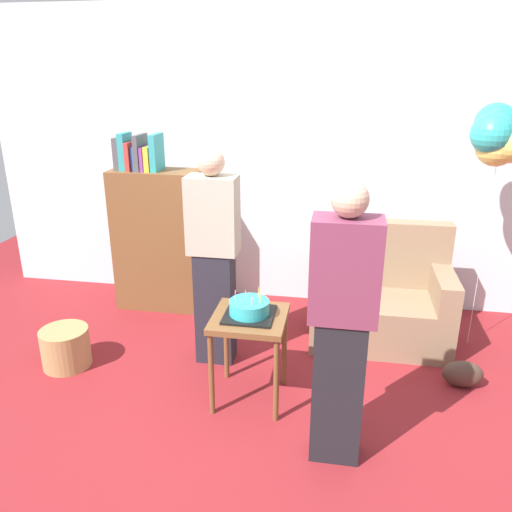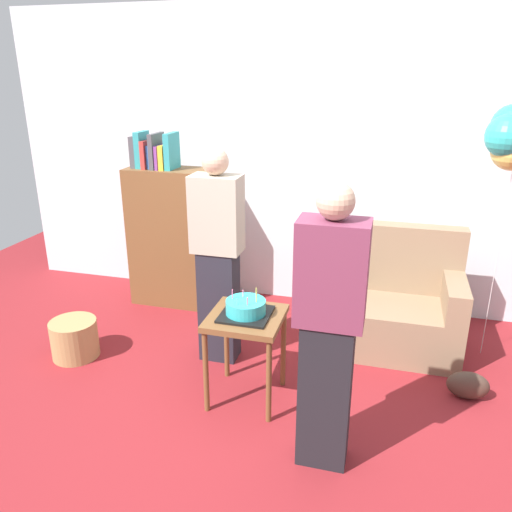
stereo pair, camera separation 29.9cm
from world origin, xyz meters
TOP-DOWN VIEW (x-y plane):
  - ground_plane at (0.00, 0.00)m, footprint 8.00×8.00m
  - wall_back at (0.00, 2.05)m, footprint 6.00×0.10m
  - couch at (0.75, 1.33)m, footprint 1.10×0.70m
  - bookshelf at (-1.26, 1.62)m, footprint 0.80×0.36m
  - side_table at (-0.16, 0.31)m, footprint 0.48×0.48m
  - birthday_cake at (-0.16, 0.31)m, footprint 0.32×0.32m
  - person_blowing_candles at (-0.51, 0.77)m, footprint 0.36×0.22m
  - person_holding_cake at (0.43, -0.14)m, footprint 0.36×0.22m
  - wicker_basket at (-1.61, 0.47)m, footprint 0.36×0.36m
  - handbag at (1.31, 0.70)m, footprint 0.28×0.14m
  - balloon_bunch at (1.47, 1.37)m, footprint 0.44×0.43m

SIDE VIEW (x-z plane):
  - ground_plane at x=0.00m, z-range 0.00..0.00m
  - handbag at x=1.31m, z-range 0.00..0.20m
  - wicker_basket at x=-1.61m, z-range 0.00..0.30m
  - couch at x=0.75m, z-range -0.14..0.82m
  - side_table at x=-0.16m, z-range 0.22..0.84m
  - birthday_cake at x=-0.16m, z-range 0.59..0.76m
  - bookshelf at x=-1.26m, z-range -0.12..1.50m
  - person_blowing_candles at x=-0.51m, z-range 0.02..1.65m
  - person_holding_cake at x=0.43m, z-range 0.02..1.65m
  - wall_back at x=0.00m, z-range 0.00..2.70m
  - balloon_bunch at x=1.47m, z-range 0.73..2.64m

